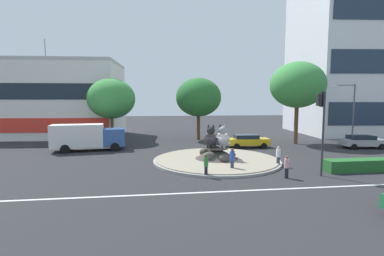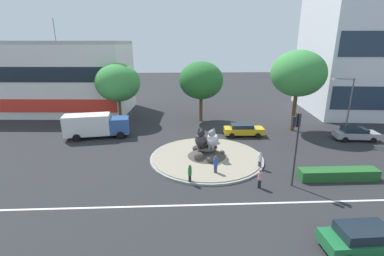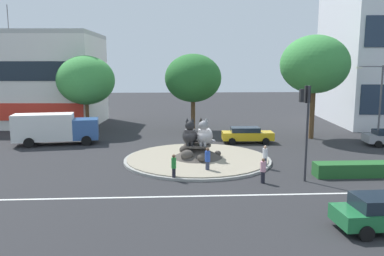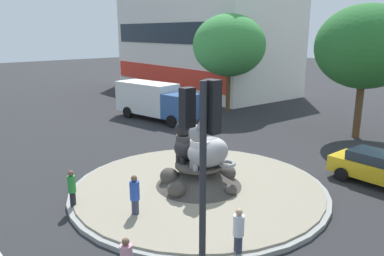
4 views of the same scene
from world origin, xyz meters
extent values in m
plane|color=#28282B|center=(0.00, 0.00, 0.00)|extent=(160.00, 160.00, 0.00)
cube|color=silver|center=(0.00, -8.08, 0.00)|extent=(112.00, 0.20, 0.01)
cylinder|color=gray|center=(0.00, 0.00, 0.09)|extent=(11.11, 11.11, 0.18)
cylinder|color=gray|center=(0.00, 0.00, 0.22)|extent=(10.67, 10.67, 0.07)
cone|color=#423D38|center=(0.00, 0.00, 0.75)|extent=(3.76, 3.76, 1.00)
cylinder|color=#423D38|center=(0.00, 0.00, 1.19)|extent=(2.07, 2.07, 0.12)
ellipsoid|color=#423D38|center=(1.60, 0.33, 0.46)|extent=(0.52, 0.57, 0.42)
ellipsoid|color=#423D38|center=(0.41, 1.26, 0.63)|extent=(0.93, 0.94, 0.74)
ellipsoid|color=#423D38|center=(-0.89, 1.11, 0.61)|extent=(0.90, 0.78, 0.72)
ellipsoid|color=#423D38|center=(-0.81, -0.97, 0.65)|extent=(1.00, 0.76, 0.80)
ellipsoid|color=#423D38|center=(0.29, -1.49, 0.57)|extent=(0.80, 0.73, 0.64)
ellipsoid|color=black|center=(-0.56, 0.12, 1.90)|extent=(1.23, 1.85, 1.31)
cylinder|color=black|center=(-0.58, -0.24, 2.05)|extent=(0.89, 0.89, 0.82)
sphere|color=black|center=(-0.59, -0.37, 2.77)|extent=(0.72, 0.72, 0.72)
torus|color=black|center=(-0.23, 0.84, 1.38)|extent=(0.91, 0.91, 0.16)
cone|color=black|center=(-0.39, -0.38, 3.18)|extent=(0.31, 0.31, 0.29)
cone|color=black|center=(-0.79, -0.36, 3.18)|extent=(0.31, 0.31, 0.29)
cylinder|color=black|center=(-0.45, -0.54, 1.41)|extent=(0.23, 0.23, 0.33)
cylinder|color=black|center=(-0.75, -0.53, 1.41)|extent=(0.23, 0.23, 0.33)
ellipsoid|color=gray|center=(0.56, 0.01, 1.91)|extent=(1.65, 2.08, 1.32)
cylinder|color=gray|center=(0.46, -0.34, 2.06)|extent=(1.08, 1.08, 0.83)
sphere|color=gray|center=(0.42, -0.46, 2.78)|extent=(0.73, 0.73, 0.73)
torus|color=gray|center=(1.07, 0.63, 1.38)|extent=(0.82, 0.82, 0.17)
cone|color=gray|center=(0.61, -0.52, 3.20)|extent=(0.37, 0.37, 0.30)
cone|color=black|center=(0.23, -0.40, 3.20)|extent=(0.37, 0.37, 0.30)
cylinder|color=gray|center=(0.51, -0.66, 1.42)|extent=(0.23, 0.23, 0.33)
cylinder|color=gray|center=(0.22, -0.57, 1.42)|extent=(0.23, 0.23, 0.33)
cylinder|color=#2D2D33|center=(6.31, -5.68, 2.96)|extent=(0.14, 0.14, 5.93)
cube|color=black|center=(6.31, -5.46, 5.40)|extent=(0.33, 0.25, 1.05)
sphere|color=#360606|center=(6.30, -5.38, 5.72)|extent=(0.18, 0.18, 0.18)
sphere|color=orange|center=(6.30, -5.38, 5.40)|extent=(0.18, 0.18, 0.18)
sphere|color=black|center=(6.30, -5.38, 5.09)|extent=(0.18, 0.18, 0.18)
cube|color=black|center=(5.86, -5.69, 5.35)|extent=(0.21, 0.29, 0.80)
cube|color=silver|center=(-21.65, 20.32, 5.34)|extent=(22.13, 11.80, 10.67)
cube|color=red|center=(-21.98, 15.03, 2.13)|extent=(20.63, 1.40, 1.92)
cube|color=#19232D|center=(-21.98, 15.05, 6.62)|extent=(19.77, 1.30, 2.13)
cube|color=#B2B2AD|center=(-21.65, 20.32, 10.92)|extent=(22.13, 11.80, 0.50)
cylinder|color=#4C4C51|center=(-21.54, 20.43, 12.83)|extent=(0.10, 0.10, 3.32)
cube|color=#235B28|center=(10.59, -4.77, 0.45)|extent=(6.58, 1.20, 0.90)
cylinder|color=brown|center=(12.01, 8.52, 2.34)|extent=(0.48, 0.48, 4.67)
ellipsoid|color=#3D8E42|center=(12.01, 8.52, 7.32)|extent=(6.62, 6.62, 5.63)
cylinder|color=brown|center=(-11.07, 13.59, 1.60)|extent=(0.38, 0.38, 3.19)
ellipsoid|color=#3D8E42|center=(-11.07, 13.59, 5.66)|extent=(6.16, 6.16, 5.24)
cylinder|color=brown|center=(0.49, 13.62, 1.70)|extent=(0.47, 0.47, 3.40)
ellipsoid|color=#286B2D|center=(0.49, 13.62, 5.87)|extent=(6.17, 6.17, 5.25)
cylinder|color=#4C4C51|center=(16.70, 4.65, 3.60)|extent=(0.16, 0.16, 7.20)
cylinder|color=#4C4C51|center=(15.76, 4.94, 7.10)|extent=(1.91, 0.67, 0.10)
cube|color=silver|center=(14.82, 5.23, 7.00)|extent=(0.50, 0.24, 0.16)
cylinder|color=#33384C|center=(0.42, -3.57, 0.41)|extent=(0.27, 0.27, 0.82)
cylinder|color=#284CB2|center=(0.42, -3.57, 1.17)|extent=(0.36, 0.36, 0.71)
sphere|color=brown|center=(0.42, -3.57, 1.65)|extent=(0.23, 0.23, 0.23)
cylinder|color=black|center=(-1.84, -4.96, 0.38)|extent=(0.23, 0.23, 0.77)
cylinder|color=#288C38|center=(-1.84, -4.96, 1.10)|extent=(0.30, 0.30, 0.67)
sphere|color=brown|center=(-1.84, -4.96, 1.55)|extent=(0.22, 0.22, 0.22)
cylinder|color=#33384C|center=(4.56, -2.53, 0.38)|extent=(0.26, 0.26, 0.76)
cylinder|color=silver|center=(4.56, -2.53, 1.10)|extent=(0.35, 0.35, 0.66)
sphere|color=tan|center=(4.56, -2.53, 1.54)|extent=(0.22, 0.22, 0.22)
cylinder|color=black|center=(3.60, -5.90, 0.36)|extent=(0.25, 0.25, 0.72)
cylinder|color=pink|center=(3.60, -5.90, 1.04)|extent=(0.34, 0.34, 0.63)
sphere|color=brown|center=(3.60, -5.90, 1.45)|extent=(0.21, 0.21, 0.21)
cube|color=#1E6B38|center=(7.46, -12.97, 0.66)|extent=(4.82, 1.99, 0.68)
cube|color=#19232D|center=(7.22, -12.98, 1.28)|extent=(2.72, 1.70, 0.57)
cylinder|color=black|center=(9.00, -12.00, 0.32)|extent=(0.65, 0.24, 0.64)
cylinder|color=black|center=(5.86, -12.10, 0.32)|extent=(0.65, 0.24, 0.64)
cube|color=gold|center=(5.19, 6.59, 0.69)|extent=(4.78, 1.87, 0.73)
cube|color=#19232D|center=(4.95, 6.60, 1.27)|extent=(2.69, 1.60, 0.44)
cylinder|color=black|center=(6.78, 7.41, 0.32)|extent=(0.65, 0.24, 0.64)
cylinder|color=black|center=(6.72, 5.68, 0.32)|extent=(0.65, 0.24, 0.64)
cylinder|color=black|center=(3.65, 7.50, 0.32)|extent=(0.65, 0.24, 0.64)
cylinder|color=black|center=(3.60, 5.78, 0.32)|extent=(0.65, 0.24, 0.64)
cube|color=#99999E|center=(17.95, 4.52, 0.67)|extent=(4.86, 2.33, 0.71)
cube|color=#19232D|center=(17.71, 4.55, 1.24)|extent=(2.79, 1.89, 0.43)
cylinder|color=black|center=(19.59, 5.27, 0.32)|extent=(0.66, 0.29, 0.64)
cylinder|color=black|center=(19.39, 3.44, 0.32)|extent=(0.66, 0.29, 0.64)
cylinder|color=black|center=(16.51, 5.60, 0.32)|extent=(0.66, 0.29, 0.64)
cylinder|color=black|center=(16.31, 3.77, 0.32)|extent=(0.66, 0.29, 0.64)
cube|color=#335693|center=(-9.89, 7.27, 1.38)|extent=(2.52, 2.52, 1.86)
cube|color=silver|center=(-13.56, 6.74, 1.65)|extent=(5.46, 2.95, 2.41)
cylinder|color=black|center=(-9.97, 8.38, 0.45)|extent=(0.93, 0.43, 0.90)
cylinder|color=black|center=(-9.65, 6.19, 0.45)|extent=(0.93, 0.43, 0.90)
cylinder|color=black|center=(-14.82, 7.67, 0.45)|extent=(0.93, 0.43, 0.90)
cylinder|color=black|center=(-14.50, 5.48, 0.45)|extent=(0.93, 0.43, 0.90)
camera|label=1|loc=(-5.17, -23.08, 5.21)|focal=25.30mm
camera|label=2|loc=(-2.59, -24.90, 11.00)|focal=25.67mm
camera|label=3|loc=(-2.02, -28.10, 7.01)|focal=35.53mm
camera|label=4|loc=(11.42, -10.47, 6.81)|focal=35.44mm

